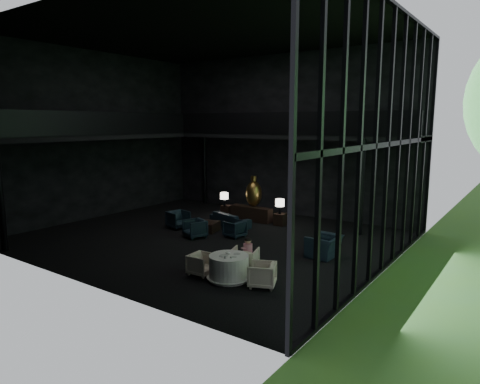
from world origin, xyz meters
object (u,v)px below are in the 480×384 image
Objects in this scene: console at (251,214)px; dining_chair_east at (262,274)px; sofa at (230,217)px; coffee_table at (207,226)px; table_lamp_right at (280,203)px; lounge_armchair_south at (195,227)px; lounge_armchair_west at (178,218)px; child at (248,247)px; table_lamp_left at (224,196)px; dining_chair_north at (245,258)px; window_armchair at (324,241)px; lounge_armchair_east at (235,228)px; dining_table at (229,269)px; side_table_right at (280,219)px; side_table_left at (227,210)px; bronze_urn at (254,193)px; dining_chair_west at (202,264)px.

console is 2.83× the size of dining_chair_east.
sofa reaches higher than coffee_table.
table_lamp_right is at bearing -2.47° from console.
console is at bearing 108.62° from lounge_armchair_south.
coffee_table is at bearing -64.99° from lounge_armchair_west.
lounge_armchair_west is (-3.45, -3.00, -0.57)m from table_lamp_right.
table_lamp_left is at bearing -47.29° from child.
window_armchair is at bearing -135.19° from dining_chair_north.
sofa reaches higher than lounge_armchair_east.
child is at bearing -69.43° from table_lamp_right.
table_lamp_left is at bearing 128.19° from dining_table.
dining_chair_north is (2.63, -3.11, 0.06)m from lounge_armchair_east.
side_table_right is at bearing 0.48° from table_lamp_left.
window_armchair is (6.76, -3.36, 0.28)m from side_table_left.
dining_chair_east is at bearing -54.93° from bronze_urn.
lounge_armchair_south is (-0.01, -2.41, 0.02)m from sofa.
dining_chair_north is at bearing -49.20° from side_table_left.
side_table_right is at bearing -3.64° from side_table_left.
dining_chair_west is (-0.90, -1.02, -0.09)m from dining_chair_north.
dining_chair_east reaches higher than side_table_right.
table_lamp_left reaches higher than dining_chair_north.
side_table_left is at bearing 179.72° from bronze_urn.
window_armchair is (5.16, -3.15, 0.21)m from console.
lounge_armchair_south is 1.14× the size of dining_chair_east.
table_lamp_right is 3.50m from coffee_table.
side_table_left is 0.72× the size of lounge_armchair_east.
side_table_right is 4.25m from lounge_armchair_south.
console is 1.44m from sofa.
lounge_armchair_south is at bearing -26.67° from child.
lounge_armchair_south reaches higher than side_table_left.
dining_chair_north is 1.14× the size of dining_chair_east.
lounge_armchair_west is 1.08× the size of lounge_armchair_south.
lounge_armchair_east is at bearing -46.44° from table_lamp_left.
console is 7.52m from dining_chair_west.
sofa reaches higher than dining_table.
lounge_armchair_west reaches higher than lounge_armchair_east.
lounge_armchair_west is 6.27m from dining_chair_north.
dining_chair_east is (6.71, -3.65, -0.09)m from lounge_armchair_west.
lounge_armchair_south is 4.36m from dining_chair_west.
sofa is 2.44× the size of lounge_armchair_south.
lounge_armchair_east is (-0.51, -2.85, 0.10)m from side_table_right.
bronze_urn reaches higher than side_table_left.
dining_chair_north is (5.32, -5.93, -0.59)m from table_lamp_left.
side_table_left is 3.30m from table_lamp_right.
lounge_armchair_west is at bearing -141.57° from dining_chair_east.
dining_table reaches higher than side_table_left.
child is at bearing -47.29° from table_lamp_left.
dining_chair_east is 1.20× the size of child.
window_armchair reaches higher than dining_chair_east.
table_lamp_left reaches higher than window_armchair.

